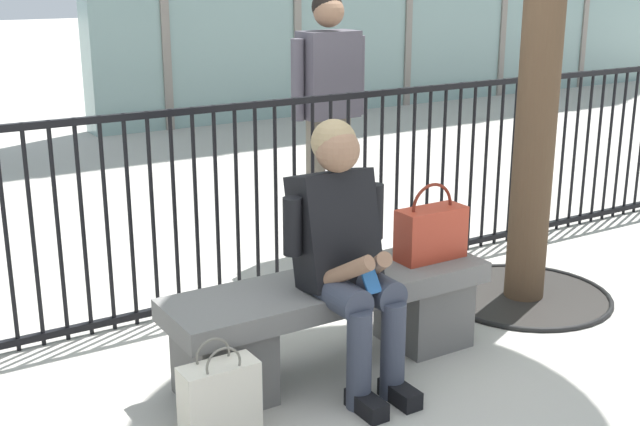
# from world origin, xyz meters

# --- Properties ---
(ground_plane) EXTENTS (60.00, 60.00, 0.00)m
(ground_plane) POSITION_xyz_m (0.00, 0.00, 0.00)
(ground_plane) COLOR #B2ADA3
(stone_bench) EXTENTS (1.60, 0.44, 0.45)m
(stone_bench) POSITION_xyz_m (0.00, 0.00, 0.27)
(stone_bench) COLOR slate
(stone_bench) RESTS_ON ground
(seated_person_with_phone) EXTENTS (0.52, 0.66, 1.21)m
(seated_person_with_phone) POSITION_xyz_m (-0.01, -0.13, 0.65)
(seated_person_with_phone) COLOR #383D4C
(seated_person_with_phone) RESTS_ON ground
(handbag_on_bench) EXTENTS (0.35, 0.15, 0.39)m
(handbag_on_bench) POSITION_xyz_m (0.58, -0.01, 0.59)
(handbag_on_bench) COLOR #B23823
(handbag_on_bench) RESTS_ON stone_bench
(shopping_bag) EXTENTS (0.31, 0.14, 0.44)m
(shopping_bag) POSITION_xyz_m (-0.73, -0.32, 0.18)
(shopping_bag) COLOR beige
(shopping_bag) RESTS_ON ground
(bystander_further_back) EXTENTS (0.55, 0.27, 1.71)m
(bystander_further_back) POSITION_xyz_m (0.96, 1.54, 1.00)
(bystander_further_back) COLOR #6B6051
(bystander_further_back) RESTS_ON ground
(plaza_railing) EXTENTS (8.43, 0.04, 1.15)m
(plaza_railing) POSITION_xyz_m (-0.00, 0.98, 0.58)
(plaza_railing) COLOR black
(plaza_railing) RESTS_ON ground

